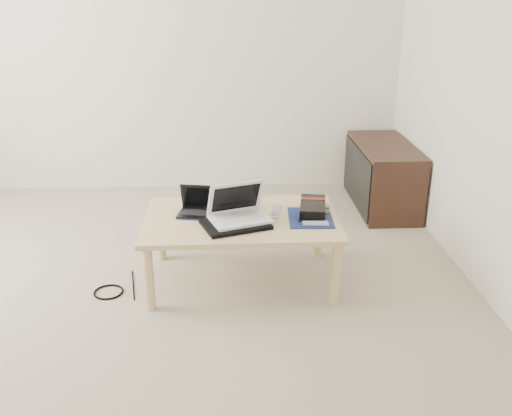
{
  "coord_description": "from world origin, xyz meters",
  "views": [
    {
      "loc": [
        0.58,
        -2.69,
        1.65
      ],
      "look_at": [
        0.73,
        0.3,
        0.46
      ],
      "focal_mm": 40.0,
      "sensor_mm": 36.0,
      "label": 1
    }
  ],
  "objects": [
    {
      "name": "tablet",
      "position": [
        0.59,
        0.39,
        0.41
      ],
      "size": [
        0.26,
        0.21,
        0.01
      ],
      "color": "black",
      "rests_on": "coffee_table"
    },
    {
      "name": "motherboard",
      "position": [
        1.04,
        0.27,
        0.4
      ],
      "size": [
        0.26,
        0.32,
        0.01
      ],
      "color": "navy",
      "rests_on": "coffee_table"
    },
    {
      "name": "floor_cable_trail",
      "position": [
        0.01,
        0.27,
        0.0
      ],
      "size": [
        0.07,
        0.34,
        0.01
      ],
      "primitive_type": "cylinder",
      "rotation": [
        1.57,
        0.0,
        0.18
      ],
      "color": "black",
      "rests_on": "ground"
    },
    {
      "name": "book",
      "position": [
        0.57,
        0.49,
        0.42
      ],
      "size": [
        0.36,
        0.33,
        0.03
      ],
      "color": "black",
      "rests_on": "coffee_table"
    },
    {
      "name": "floor_cable_coil",
      "position": [
        -0.11,
        0.19,
        0.01
      ],
      "size": [
        0.21,
        0.21,
        0.01
      ],
      "primitive_type": "torus",
      "rotation": [
        0.0,
        0.0,
        -0.26
      ],
      "color": "black",
      "rests_on": "ground"
    },
    {
      "name": "remote",
      "position": [
        0.85,
        0.37,
        0.41
      ],
      "size": [
        0.08,
        0.21,
        0.02
      ],
      "color": "silver",
      "rests_on": "coffee_table"
    },
    {
      "name": "netbook",
      "position": [
        0.41,
        0.37,
        0.44
      ],
      "size": [
        0.26,
        0.21,
        0.17
      ],
      "color": "black",
      "rests_on": "coffee_table"
    },
    {
      "name": "coffee_table",
      "position": [
        0.65,
        0.3,
        0.35
      ],
      "size": [
        1.1,
        0.7,
        0.4
      ],
      "color": "#D7BC81",
      "rests_on": "ground"
    },
    {
      "name": "gpu_box",
      "position": [
        1.07,
        0.36,
        0.43
      ],
      "size": [
        0.19,
        0.3,
        0.06
      ],
      "color": "black",
      "rests_on": "coffee_table"
    },
    {
      "name": "media_cabinet",
      "position": [
        1.77,
        1.45,
        0.25
      ],
      "size": [
        0.41,
        0.9,
        0.5
      ],
      "color": "#362016",
      "rests_on": "ground"
    },
    {
      "name": "ground",
      "position": [
        0.0,
        0.0,
        0.0
      ],
      "size": [
        4.0,
        4.0,
        0.0
      ],
      "primitive_type": "plane",
      "color": "#BEB39A",
      "rests_on": "ground"
    },
    {
      "name": "neoprene_sleeve",
      "position": [
        0.61,
        0.19,
        0.41
      ],
      "size": [
        0.41,
        0.35,
        0.02
      ],
      "primitive_type": "cube",
      "rotation": [
        0.0,
        0.0,
        0.33
      ],
      "color": "black",
      "rests_on": "coffee_table"
    },
    {
      "name": "white_laptop",
      "position": [
        0.63,
        0.24,
        0.46
      ],
      "size": [
        0.37,
        0.32,
        0.21
      ],
      "color": "white",
      "rests_on": "neoprene_sleeve"
    },
    {
      "name": "cable_coil",
      "position": [
        0.46,
        0.24,
        0.41
      ],
      "size": [
        0.11,
        0.11,
        0.01
      ],
      "primitive_type": "torus",
      "rotation": [
        0.0,
        0.0,
        -0.29
      ],
      "color": "black",
      "rests_on": "coffee_table"
    }
  ]
}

